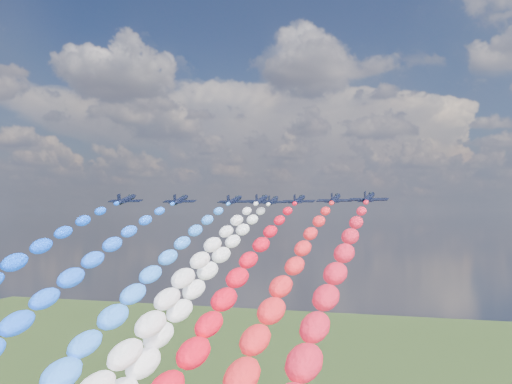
% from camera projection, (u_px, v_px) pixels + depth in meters
% --- Properties ---
extents(jet_0, '(9.94, 13.19, 5.33)m').
position_uv_depth(jet_0, '(126.00, 199.00, 167.36)').
color(jet_0, black).
extents(jet_1, '(10.00, 13.22, 5.33)m').
position_uv_depth(jet_1, '(180.00, 200.00, 173.74)').
color(jet_1, black).
extents(trail_1, '(5.60, 107.69, 45.43)m').
position_uv_depth(trail_1, '(60.00, 303.00, 119.55)').
color(trail_1, '#1A5CFC').
extents(jet_2, '(9.91, 13.16, 5.33)m').
position_uv_depth(jet_2, '(234.00, 200.00, 180.22)').
color(jet_2, black).
extents(trail_2, '(5.60, 107.69, 45.43)m').
position_uv_depth(trail_2, '(143.00, 298.00, 126.03)').
color(trail_2, '#2E7AF8').
extents(jet_3, '(9.27, 12.71, 5.33)m').
position_uv_depth(jet_3, '(261.00, 200.00, 172.93)').
color(jet_3, black).
extents(trail_3, '(5.60, 107.69, 45.43)m').
position_uv_depth(trail_3, '(177.00, 303.00, 118.74)').
color(trail_3, white).
extents(jet_4, '(9.55, 12.91, 5.33)m').
position_uv_depth(jet_4, '(273.00, 201.00, 187.72)').
color(jet_4, black).
extents(trail_4, '(5.60, 107.69, 45.43)m').
position_uv_depth(trail_4, '(202.00, 293.00, 133.54)').
color(trail_4, white).
extents(jet_5, '(9.69, 13.01, 5.33)m').
position_uv_depth(jet_5, '(299.00, 200.00, 173.12)').
color(jet_5, black).
extents(trail_5, '(5.60, 107.69, 45.43)m').
position_uv_depth(trail_5, '(232.00, 303.00, 118.93)').
color(trail_5, red).
extents(jet_6, '(9.39, 12.79, 5.33)m').
position_uv_depth(jet_6, '(335.00, 199.00, 159.38)').
color(jet_6, black).
extents(trail_6, '(5.60, 107.69, 45.43)m').
position_uv_depth(trail_6, '(278.00, 315.00, 105.19)').
color(trail_6, red).
extents(jet_7, '(10.07, 13.27, 5.33)m').
position_uv_depth(jet_7, '(369.00, 198.00, 145.30)').
color(jet_7, black).
extents(trail_7, '(5.60, 107.69, 45.43)m').
position_uv_depth(trail_7, '(322.00, 332.00, 91.11)').
color(trail_7, red).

